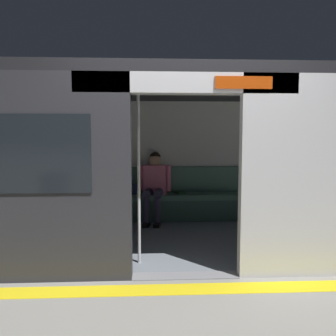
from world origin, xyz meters
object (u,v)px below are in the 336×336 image
(bench_seat, at_px, (171,200))
(grab_pole_door, at_px, (139,174))
(person_seated, at_px, (154,182))
(handbag, at_px, (130,189))
(train_car, at_px, (171,134))
(book, at_px, (180,192))

(bench_seat, xyz_separation_m, grab_pole_door, (0.49, 1.99, 0.67))
(person_seated, distance_m, handbag, 0.45)
(train_car, xyz_separation_m, person_seated, (0.21, -1.04, -0.80))
(person_seated, xyz_separation_m, handbag, (0.42, -0.10, -0.13))
(handbag, bearing_deg, grab_pole_door, 96.28)
(handbag, height_order, book, handbag)
(train_car, relative_size, handbag, 24.62)
(train_car, distance_m, person_seated, 1.33)
(handbag, bearing_deg, bench_seat, 176.32)
(handbag, height_order, grab_pole_door, grab_pole_door)
(person_seated, relative_size, handbag, 4.56)
(train_car, bearing_deg, person_seated, -78.40)
(bench_seat, bearing_deg, book, -151.11)
(train_car, height_order, handbag, train_car)
(person_seated, bearing_deg, bench_seat, -170.03)
(person_seated, distance_m, grab_pole_door, 1.98)
(grab_pole_door, bearing_deg, train_car, -114.65)
(person_seated, relative_size, book, 5.39)
(bench_seat, xyz_separation_m, book, (-0.15, -0.08, 0.12))
(person_seated, xyz_separation_m, grab_pole_door, (0.20, 1.93, 0.35))
(train_car, distance_m, handbag, 1.60)
(handbag, relative_size, book, 1.18)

